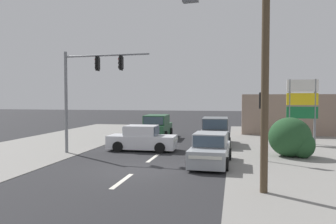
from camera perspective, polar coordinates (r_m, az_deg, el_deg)
The scene contains 15 objects.
ground_plane at distance 15.15m, azimuth -5.44°, elevation -10.04°, with size 140.00×140.00×0.00m, color #28282B.
lane_dash_near at distance 13.30m, azimuth -7.99°, elevation -11.80°, with size 0.20×2.40×0.01m, color silver.
lane_dash_mid at distance 17.98m, azimuth -2.64°, elevation -8.02°, with size 0.20×2.40×0.01m, color silver.
lane_dash_far at distance 22.80m, azimuth 0.42°, elevation -5.79°, with size 0.20×2.40×0.01m, color silver.
kerb_left_verge at distance 22.45m, azimuth -23.65°, elevation -6.11°, with size 8.00×40.00×0.02m, color gray.
utility_pole_foreground_right at distance 11.76m, azimuth 15.94°, elevation 11.45°, with size 3.78×0.53×9.54m.
traffic_signal_mast at distance 19.69m, azimuth -14.17°, elevation 4.92°, with size 5.28×0.55×6.00m.
pedestal_signal_right_kerb at distance 17.54m, azimuth 16.25°, elevation -0.44°, with size 0.43×0.31×3.56m.
shopping_plaza_sign at distance 24.90m, azimuth 22.34°, elevation 1.60°, with size 2.10×0.16×4.60m.
roadside_bush at distance 19.42m, azimuth 20.77°, elevation -4.32°, with size 2.43×2.08×2.20m.
shopfront_wall_far at distance 30.93m, azimuth 23.91°, elevation -0.49°, with size 12.00×1.00×3.60m, color gray.
sedan_kerbside_parked at distance 20.55m, azimuth -4.54°, elevation -4.74°, with size 4.27×1.95×1.56m.
suv_crossing_left at distance 23.18m, azimuth 8.22°, elevation -3.49°, with size 2.17×4.59×1.90m.
sedan_oncoming_near at distance 16.31m, azimuth 7.41°, elevation -6.64°, with size 2.01×4.30×1.56m.
suv_receding_far at distance 26.82m, azimuth -1.92°, elevation -2.66°, with size 2.20×4.60×1.90m.
Camera 1 is at (4.30, -14.15, 3.27)m, focal length 35.00 mm.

